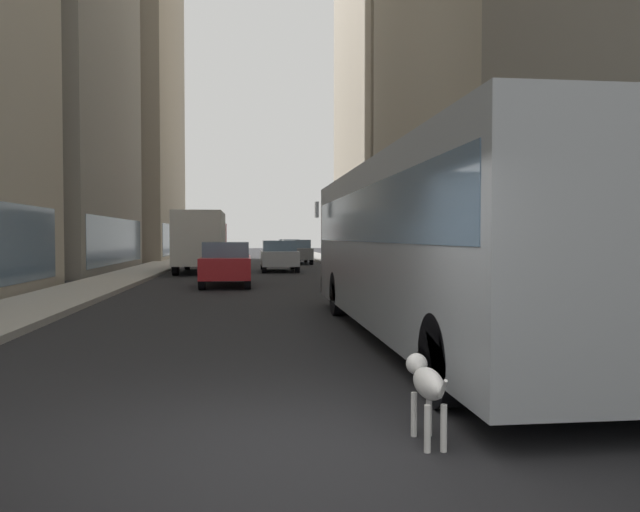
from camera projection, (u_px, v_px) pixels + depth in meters
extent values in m
plane|color=#232326|center=(255.00, 265.00, 39.88)|extent=(120.00, 120.00, 0.00)
cube|color=#ADA89E|center=(165.00, 264.00, 39.22)|extent=(2.40, 110.00, 0.15)
cube|color=gray|center=(341.00, 263.00, 40.54)|extent=(2.40, 110.00, 0.15)
cube|color=slate|center=(118.00, 241.00, 32.56)|extent=(0.08, 13.09, 2.40)
cube|color=#A0937F|center=(104.00, 29.00, 49.24)|extent=(10.98, 16.62, 37.10)
cube|color=slate|center=(175.00, 240.00, 50.40)|extent=(0.08, 14.96, 2.40)
cube|color=slate|center=(412.00, 241.00, 29.68)|extent=(0.08, 16.48, 2.40)
cube|color=#A0937F|center=(402.00, 72.00, 49.14)|extent=(8.66, 17.47, 30.07)
cube|color=slate|center=(349.00, 240.00, 49.06)|extent=(0.08, 15.73, 2.40)
cube|color=#999EA3|center=(432.00, 244.00, 10.69)|extent=(2.55, 11.50, 2.75)
cube|color=slate|center=(432.00, 216.00, 10.68)|extent=(2.57, 11.04, 0.90)
cube|color=black|center=(369.00, 284.00, 16.39)|extent=(2.55, 0.16, 0.44)
cylinder|color=black|center=(339.00, 294.00, 14.13)|extent=(0.30, 1.00, 1.00)
cylinder|color=black|center=(433.00, 292.00, 14.38)|extent=(0.30, 1.00, 1.00)
cylinder|color=black|center=(444.00, 360.00, 6.48)|extent=(0.30, 1.00, 1.00)
cube|color=silver|center=(317.00, 210.00, 15.61)|extent=(0.08, 0.24, 0.40)
cube|color=silver|center=(289.00, 251.00, 49.31)|extent=(1.70, 4.53, 0.75)
cube|color=slate|center=(289.00, 243.00, 49.07)|extent=(1.57, 2.04, 0.55)
cylinder|color=black|center=(278.00, 255.00, 51.07)|extent=(0.22, 0.64, 0.64)
cylinder|color=black|center=(296.00, 255.00, 51.24)|extent=(0.22, 0.64, 0.64)
cylinder|color=black|center=(281.00, 256.00, 47.40)|extent=(0.22, 0.64, 0.64)
cylinder|color=black|center=(300.00, 256.00, 47.57)|extent=(0.22, 0.64, 0.64)
cube|color=#B7BABF|center=(279.00, 258.00, 32.37)|extent=(1.86, 4.29, 0.75)
cube|color=slate|center=(279.00, 246.00, 32.14)|extent=(1.72, 1.93, 0.55)
cylinder|color=black|center=(263.00, 264.00, 34.01)|extent=(0.22, 0.64, 0.64)
cylinder|color=black|center=(292.00, 264.00, 34.20)|extent=(0.22, 0.64, 0.64)
cylinder|color=black|center=(264.00, 267.00, 30.57)|extent=(0.22, 0.64, 0.64)
cylinder|color=black|center=(297.00, 267.00, 30.76)|extent=(0.22, 0.64, 0.64)
cube|color=red|center=(227.00, 267.00, 22.77)|extent=(1.77, 4.52, 0.75)
cube|color=slate|center=(226.00, 249.00, 22.52)|extent=(1.63, 2.03, 0.55)
cylinder|color=black|center=(209.00, 274.00, 24.52)|extent=(0.22, 0.64, 0.64)
cylinder|color=black|center=(248.00, 274.00, 24.70)|extent=(0.22, 0.64, 0.64)
cylinder|color=black|center=(202.00, 281.00, 20.86)|extent=(0.22, 0.64, 0.64)
cylinder|color=black|center=(248.00, 280.00, 21.04)|extent=(0.22, 0.64, 0.64)
cube|color=slate|center=(296.00, 253.00, 41.72)|extent=(1.93, 4.77, 0.75)
cube|color=slate|center=(296.00, 244.00, 41.46)|extent=(1.78, 2.15, 0.55)
cylinder|color=black|center=(282.00, 258.00, 43.59)|extent=(0.22, 0.64, 0.64)
cylinder|color=black|center=(306.00, 258.00, 43.78)|extent=(0.22, 0.64, 0.64)
cylinder|color=black|center=(285.00, 260.00, 39.68)|extent=(0.22, 0.64, 0.64)
cylinder|color=black|center=(311.00, 260.00, 39.88)|extent=(0.22, 0.64, 0.64)
cube|color=#A51919|center=(205.00, 242.00, 34.34)|extent=(2.30, 2.00, 2.10)
cube|color=silver|center=(200.00, 238.00, 30.61)|extent=(2.30, 5.50, 2.60)
cylinder|color=black|center=(187.00, 261.00, 34.26)|extent=(0.28, 0.90, 0.90)
cylinder|color=black|center=(224.00, 261.00, 34.49)|extent=(0.28, 0.90, 0.90)
cylinder|color=black|center=(176.00, 266.00, 28.79)|extent=(0.28, 0.90, 0.90)
cylinder|color=black|center=(219.00, 266.00, 29.03)|extent=(0.28, 0.90, 0.90)
ellipsoid|color=white|center=(428.00, 383.00, 5.33)|extent=(0.22, 0.60, 0.26)
sphere|color=white|center=(417.00, 364.00, 5.70)|extent=(0.20, 0.20, 0.20)
sphere|color=black|center=(410.00, 362.00, 5.71)|extent=(0.07, 0.07, 0.07)
sphere|color=black|center=(422.00, 361.00, 5.73)|extent=(0.07, 0.07, 0.07)
cylinder|color=white|center=(443.00, 389.00, 4.93)|extent=(0.03, 0.16, 0.19)
cylinder|color=white|center=(414.00, 414.00, 5.54)|extent=(0.06, 0.06, 0.40)
cylinder|color=white|center=(429.00, 414.00, 5.55)|extent=(0.06, 0.06, 0.40)
cylinder|color=white|center=(427.00, 429.00, 5.12)|extent=(0.06, 0.06, 0.40)
cylinder|color=white|center=(444.00, 428.00, 5.14)|extent=(0.06, 0.06, 0.40)
sphere|color=black|center=(431.00, 376.00, 5.43)|extent=(0.04, 0.04, 0.04)
sphere|color=black|center=(424.00, 383.00, 5.24)|extent=(0.04, 0.04, 0.04)
sphere|color=black|center=(437.00, 381.00, 5.15)|extent=(0.04, 0.04, 0.04)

